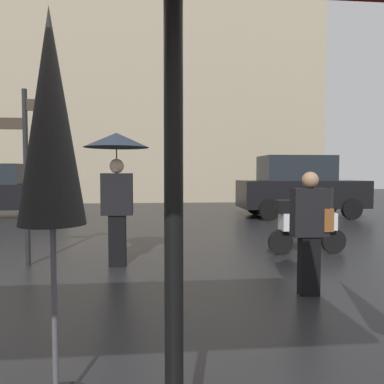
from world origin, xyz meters
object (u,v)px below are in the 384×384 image
pedestrian_with_bag (311,225)px  folded_patio_umbrella_far (51,135)px  pedestrian_with_umbrella (117,162)px  parked_car_left (300,186)px  street_signpost (26,159)px  parked_scooter (305,224)px

pedestrian_with_bag → folded_patio_umbrella_far: bearing=-147.8°
pedestrian_with_umbrella → parked_car_left: (5.50, 6.22, -0.64)m
pedestrian_with_bag → street_signpost: street_signpost is taller
folded_patio_umbrella_far → pedestrian_with_umbrella: folded_patio_umbrella_far is taller
folded_patio_umbrella_far → parked_scooter: bearing=51.7°
parked_scooter → parked_car_left: size_ratio=0.35×
parked_scooter → street_signpost: bearing=-172.7°
pedestrian_with_umbrella → folded_patio_umbrella_far: bearing=46.8°
parked_scooter → pedestrian_with_umbrella: bearing=-167.7°
street_signpost → folded_patio_umbrella_far: bearing=-69.4°
street_signpost → pedestrian_with_umbrella: bearing=-6.7°
pedestrian_with_bag → street_signpost: bearing=148.7°
pedestrian_with_bag → parked_scooter: pedestrian_with_bag is taller
parked_scooter → parked_car_left: parked_car_left is taller
street_signpost → parked_scooter: bearing=5.0°
parked_car_left → folded_patio_umbrella_far: bearing=60.9°
pedestrian_with_bag → parked_scooter: 2.43m
pedestrian_with_bag → parked_car_left: parked_car_left is taller
pedestrian_with_umbrella → parked_scooter: (3.39, 0.60, -1.13)m
folded_patio_umbrella_far → street_signpost: 4.12m
pedestrian_with_umbrella → parked_car_left: 8.33m
pedestrian_with_umbrella → parked_car_left: size_ratio=0.51×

